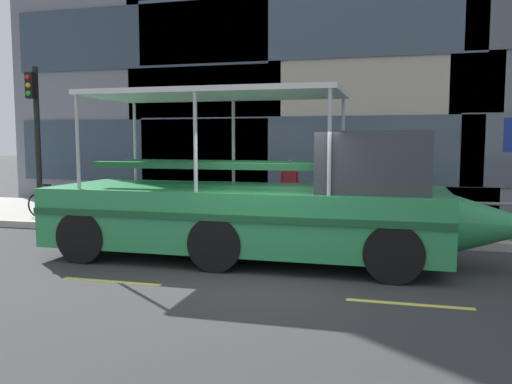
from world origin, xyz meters
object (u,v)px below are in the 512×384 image
leaned_bicycle (54,205)px  pedestrian_mid_left (290,185)px  traffic_light_pole (36,127)px  duck_tour_boat (272,205)px  pedestrian_near_bow (419,188)px

leaned_bicycle → pedestrian_mid_left: 6.62m
traffic_light_pole → pedestrian_mid_left: bearing=5.2°
traffic_light_pole → duck_tour_boat: size_ratio=0.44×
traffic_light_pole → pedestrian_mid_left: size_ratio=2.55×
traffic_light_pole → pedestrian_mid_left: traffic_light_pole is taller
pedestrian_mid_left → pedestrian_near_bow: bearing=6.0°
traffic_light_pole → pedestrian_near_bow: bearing=5.4°
traffic_light_pole → duck_tour_boat: 8.26m
pedestrian_near_bow → pedestrian_mid_left: pedestrian_mid_left is taller
duck_tour_boat → pedestrian_mid_left: bearing=95.5°
traffic_light_pole → pedestrian_mid_left: 7.41m
pedestrian_mid_left → duck_tour_boat: bearing=-84.5°
pedestrian_mid_left → leaned_bicycle: bearing=-172.3°
traffic_light_pole → leaned_bicycle: size_ratio=2.44×
duck_tour_boat → pedestrian_mid_left: 3.57m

